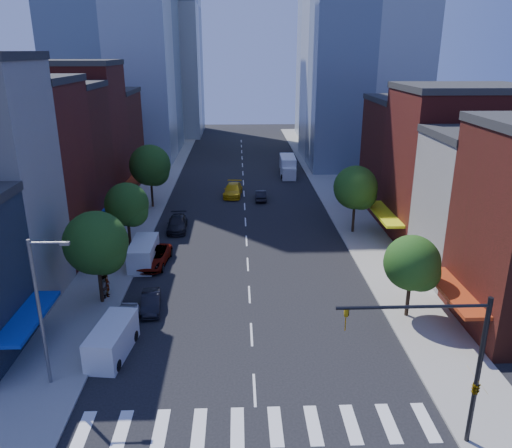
{
  "coord_description": "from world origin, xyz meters",
  "views": [
    {
      "loc": [
        -0.81,
        -24.13,
        18.65
      ],
      "look_at": [
        0.65,
        14.94,
        5.0
      ],
      "focal_mm": 35.0,
      "sensor_mm": 36.0,
      "label": 1
    }
  ],
  "objects_px": {
    "pedestrian_near": "(107,285)",
    "parked_car_rear": "(177,224)",
    "parked_car_front": "(122,321)",
    "box_truck": "(288,167)",
    "parked_car_third": "(153,257)",
    "taxi": "(233,190)",
    "cargo_van_near": "(111,341)",
    "traffic_car_far": "(286,166)",
    "pedestrian_far": "(102,287)",
    "cargo_van_far": "(143,254)",
    "parked_car_second": "(151,302)",
    "traffic_car_oncoming": "(261,195)"
  },
  "relations": [
    {
      "from": "parked_car_second",
      "to": "pedestrian_near",
      "type": "bearing_deg",
      "value": 144.18
    },
    {
      "from": "parked_car_third",
      "to": "cargo_van_far",
      "type": "relative_size",
      "value": 1.06
    },
    {
      "from": "cargo_van_near",
      "to": "pedestrian_far",
      "type": "height_order",
      "value": "cargo_van_near"
    },
    {
      "from": "parked_car_front",
      "to": "box_truck",
      "type": "distance_m",
      "value": 47.92
    },
    {
      "from": "parked_car_front",
      "to": "traffic_car_oncoming",
      "type": "height_order",
      "value": "parked_car_front"
    },
    {
      "from": "parked_car_rear",
      "to": "cargo_van_far",
      "type": "bearing_deg",
      "value": -104.06
    },
    {
      "from": "cargo_van_near",
      "to": "traffic_car_far",
      "type": "xyz_separation_m",
      "value": [
        16.09,
        51.87,
        -0.25
      ]
    },
    {
      "from": "traffic_car_far",
      "to": "parked_car_second",
      "type": "bearing_deg",
      "value": 75.07
    },
    {
      "from": "cargo_van_near",
      "to": "cargo_van_far",
      "type": "relative_size",
      "value": 0.97
    },
    {
      "from": "parked_car_front",
      "to": "traffic_car_far",
      "type": "height_order",
      "value": "traffic_car_far"
    },
    {
      "from": "cargo_van_far",
      "to": "pedestrian_far",
      "type": "distance_m",
      "value": 6.89
    },
    {
      "from": "parked_car_front",
      "to": "traffic_car_far",
      "type": "xyz_separation_m",
      "value": [
        16.11,
        48.77,
        0.06
      ]
    },
    {
      "from": "parked_car_front",
      "to": "taxi",
      "type": "distance_m",
      "value": 34.84
    },
    {
      "from": "parked_car_third",
      "to": "cargo_van_far",
      "type": "xyz_separation_m",
      "value": [
        -0.84,
        -0.06,
        0.34
      ]
    },
    {
      "from": "parked_car_third",
      "to": "cargo_van_near",
      "type": "height_order",
      "value": "cargo_van_near"
    },
    {
      "from": "box_truck",
      "to": "pedestrian_far",
      "type": "bearing_deg",
      "value": -112.86
    },
    {
      "from": "pedestrian_near",
      "to": "parked_car_rear",
      "type": "bearing_deg",
      "value": -23.89
    },
    {
      "from": "traffic_car_oncoming",
      "to": "parked_car_second",
      "type": "bearing_deg",
      "value": 72.99
    },
    {
      "from": "traffic_car_far",
      "to": "pedestrian_near",
      "type": "height_order",
      "value": "pedestrian_near"
    },
    {
      "from": "parked_car_third",
      "to": "taxi",
      "type": "height_order",
      "value": "taxi"
    },
    {
      "from": "pedestrian_far",
      "to": "parked_car_second",
      "type": "bearing_deg",
      "value": 80.03
    },
    {
      "from": "parked_car_rear",
      "to": "pedestrian_near",
      "type": "relative_size",
      "value": 2.71
    },
    {
      "from": "taxi",
      "to": "box_truck",
      "type": "distance_m",
      "value": 14.02
    },
    {
      "from": "parked_car_second",
      "to": "traffic_car_far",
      "type": "xyz_separation_m",
      "value": [
        14.55,
        45.92,
        0.15
      ]
    },
    {
      "from": "pedestrian_near",
      "to": "pedestrian_far",
      "type": "distance_m",
      "value": 0.45
    },
    {
      "from": "parked_car_front",
      "to": "box_truck",
      "type": "relative_size",
      "value": 0.57
    },
    {
      "from": "taxi",
      "to": "pedestrian_far",
      "type": "distance_m",
      "value": 31.05
    },
    {
      "from": "traffic_car_oncoming",
      "to": "pedestrian_far",
      "type": "xyz_separation_m",
      "value": [
        -13.72,
        -27.24,
        0.44
      ]
    },
    {
      "from": "taxi",
      "to": "traffic_car_far",
      "type": "relative_size",
      "value": 1.21
    },
    {
      "from": "parked_car_rear",
      "to": "traffic_car_far",
      "type": "height_order",
      "value": "traffic_car_far"
    },
    {
      "from": "cargo_van_far",
      "to": "box_truck",
      "type": "distance_m",
      "value": 37.73
    },
    {
      "from": "parked_car_front",
      "to": "pedestrian_near",
      "type": "bearing_deg",
      "value": 118.38
    },
    {
      "from": "pedestrian_far",
      "to": "cargo_van_far",
      "type": "bearing_deg",
      "value": 176.49
    },
    {
      "from": "parked_car_front",
      "to": "box_truck",
      "type": "xyz_separation_m",
      "value": [
        16.08,
        45.14,
        0.68
      ]
    },
    {
      "from": "parked_car_third",
      "to": "box_truck",
      "type": "xyz_separation_m",
      "value": [
        15.67,
        33.86,
        0.63
      ]
    },
    {
      "from": "taxi",
      "to": "box_truck",
      "type": "xyz_separation_m",
      "value": [
        8.51,
        11.13,
        0.59
      ]
    },
    {
      "from": "parked_car_second",
      "to": "pedestrian_far",
      "type": "height_order",
      "value": "pedestrian_far"
    },
    {
      "from": "parked_car_second",
      "to": "parked_car_rear",
      "type": "height_order",
      "value": "parked_car_rear"
    },
    {
      "from": "parked_car_rear",
      "to": "cargo_van_far",
      "type": "distance_m",
      "value": 9.64
    },
    {
      "from": "parked_car_second",
      "to": "cargo_van_near",
      "type": "bearing_deg",
      "value": -110.9
    },
    {
      "from": "parked_car_second",
      "to": "pedestrian_near",
      "type": "relative_size",
      "value": 2.09
    },
    {
      "from": "box_truck",
      "to": "cargo_van_far",
      "type": "bearing_deg",
      "value": -114.19
    },
    {
      "from": "pedestrian_far",
      "to": "cargo_van_near",
      "type": "bearing_deg",
      "value": 31.8
    },
    {
      "from": "parked_car_second",
      "to": "box_truck",
      "type": "relative_size",
      "value": 0.52
    },
    {
      "from": "cargo_van_far",
      "to": "pedestrian_far",
      "type": "height_order",
      "value": "cargo_van_far"
    },
    {
      "from": "pedestrian_near",
      "to": "parked_car_front",
      "type": "bearing_deg",
      "value": -166.58
    },
    {
      "from": "parked_car_front",
      "to": "pedestrian_near",
      "type": "xyz_separation_m",
      "value": [
        -2.19,
        4.97,
        0.36
      ]
    },
    {
      "from": "parked_car_second",
      "to": "cargo_van_near",
      "type": "distance_m",
      "value": 6.16
    },
    {
      "from": "cargo_van_far",
      "to": "parked_car_third",
      "type": "bearing_deg",
      "value": 3.86
    },
    {
      "from": "cargo_van_near",
      "to": "traffic_car_far",
      "type": "bearing_deg",
      "value": 80.06
    }
  ]
}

